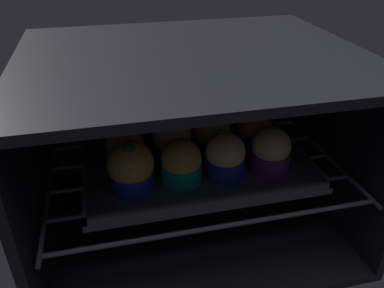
{
  "coord_description": "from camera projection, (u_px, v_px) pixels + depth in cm",
  "views": [
    {
      "loc": [
        -14.92,
        -40.13,
        55.15
      ],
      "look_at": [
        0.0,
        22.77,
        17.24
      ],
      "focal_mm": 36.15,
      "sensor_mm": 36.0,
      "label": 1
    }
  ],
  "objects": [
    {
      "name": "oven_cavity",
      "position": [
        188.0,
        137.0,
        0.78
      ],
      "size": [
        59.0,
        47.0,
        37.0
      ],
      "color": "black",
      "rests_on": "ground"
    },
    {
      "name": "oven_rack",
      "position": [
        193.0,
        162.0,
        0.76
      ],
      "size": [
        54.8,
        42.0,
        0.8
      ],
      "color": "#51515B",
      "rests_on": "oven_cavity"
    },
    {
      "name": "baking_tray",
      "position": [
        192.0,
        155.0,
        0.76
      ],
      "size": [
        41.81,
        33.51,
        2.2
      ],
      "color": "#4C4C51",
      "rests_on": "oven_rack"
    },
    {
      "name": "muffin_row0_col0",
      "position": [
        131.0,
        168.0,
        0.64
      ],
      "size": [
        7.84,
        7.84,
        9.06
      ],
      "color": "#1928B7",
      "rests_on": "baking_tray"
    },
    {
      "name": "muffin_row0_col1",
      "position": [
        181.0,
        163.0,
        0.66
      ],
      "size": [
        7.18,
        7.18,
        7.91
      ],
      "color": "#0C8C84",
      "rests_on": "baking_tray"
    },
    {
      "name": "muffin_row0_col2",
      "position": [
        225.0,
        156.0,
        0.68
      ],
      "size": [
        7.18,
        7.18,
        8.44
      ],
      "color": "#1928B7",
      "rests_on": "baking_tray"
    },
    {
      "name": "muffin_row0_col3",
      "position": [
        271.0,
        150.0,
        0.7
      ],
      "size": [
        7.18,
        7.18,
        8.24
      ],
      "color": "#7A238C",
      "rests_on": "baking_tray"
    },
    {
      "name": "muffin_row1_col0",
      "position": [
        125.0,
        146.0,
        0.72
      ],
      "size": [
        7.18,
        7.18,
        7.58
      ],
      "color": "#1928B7",
      "rests_on": "baking_tray"
    },
    {
      "name": "muffin_row1_col1",
      "position": [
        172.0,
        139.0,
        0.73
      ],
      "size": [
        7.46,
        7.46,
        8.47
      ],
      "color": "#1928B7",
      "rests_on": "baking_tray"
    },
    {
      "name": "muffin_row1_col2",
      "position": [
        212.0,
        136.0,
        0.75
      ],
      "size": [
        7.18,
        7.18,
        8.07
      ],
      "color": "#1928B7",
      "rests_on": "baking_tray"
    },
    {
      "name": "muffin_row1_col3",
      "position": [
        254.0,
        132.0,
        0.77
      ],
      "size": [
        7.18,
        7.18,
        7.46
      ],
      "color": "#1928B7",
      "rests_on": "baking_tray"
    },
    {
      "name": "muffin_row2_col0",
      "position": [
        123.0,
        125.0,
        0.78
      ],
      "size": [
        7.71,
        7.71,
        8.07
      ],
      "color": "#1928B7",
      "rests_on": "baking_tray"
    },
    {
      "name": "muffin_row2_col1",
      "position": [
        163.0,
        121.0,
        0.8
      ],
      "size": [
        7.18,
        7.18,
        7.95
      ],
      "color": "#7A238C",
      "rests_on": "baking_tray"
    },
    {
      "name": "muffin_row2_col2",
      "position": [
        203.0,
        115.0,
        0.82
      ],
      "size": [
        7.18,
        7.18,
        8.07
      ],
      "color": "#1928B7",
      "rests_on": "baking_tray"
    },
    {
      "name": "muffin_row2_col3",
      "position": [
        238.0,
        111.0,
        0.83
      ],
      "size": [
        7.79,
        7.79,
        9.0
      ],
      "color": "#1928B7",
      "rests_on": "baking_tray"
    }
  ]
}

